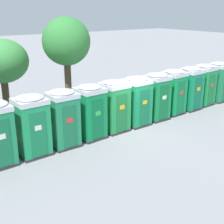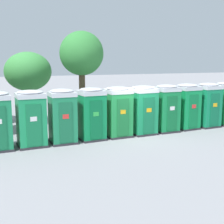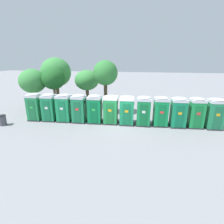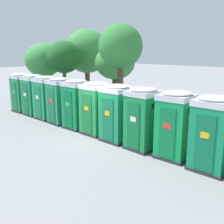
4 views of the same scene
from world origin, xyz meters
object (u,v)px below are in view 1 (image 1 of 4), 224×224
portapotty_7 (156,96)px  portapotty_11 (218,82)px  portapotty_5 (114,106)px  street_tree_0 (66,43)px  portapotty_3 (63,118)px  portapotty_9 (190,88)px  portapotty_8 (173,92)px  portapotty_2 (32,125)px  portapotty_6 (137,101)px  portapotty_4 (90,112)px  portapotty_10 (204,84)px  street_tree_1 (2,62)px

portapotty_7 → portapotty_11: same height
portapotty_5 → street_tree_0: street_tree_0 is taller
portapotty_3 → portapotty_9: 8.57m
portapotty_8 → portapotty_2: bearing=-177.2°
portapotty_6 → portapotty_8: 2.86m
portapotty_4 → portapotty_9: size_ratio=1.00×
portapotty_4 → portapotty_7: same height
portapotty_7 → portapotty_4: bearing=-178.1°
portapotty_2 → portapotty_5: bearing=2.7°
portapotty_3 → portapotty_8: 7.14m
portapotty_5 → street_tree_0: size_ratio=0.47×
portapotty_2 → portapotty_10: same height
portapotty_10 → street_tree_1: size_ratio=0.59×
portapotty_5 → portapotty_11: size_ratio=1.00×
portapotty_6 → street_tree_0: bearing=132.4°
portapotty_8 → portapotty_6: bearing=-175.8°
portapotty_8 → street_tree_0: size_ratio=0.47×
portapotty_9 → street_tree_1: street_tree_1 is taller
portapotty_4 → portapotty_5: (1.43, 0.08, -0.00)m
portapotty_2 → street_tree_1: size_ratio=0.59×
portapotty_2 → portapotty_3: size_ratio=1.00×
portapotty_3 → portapotty_6: size_ratio=1.00×
portapotty_9 → portapotty_10: size_ratio=1.00×
portapotty_4 → portapotty_6: same height
portapotty_2 → portapotty_3: 1.43m
portapotty_7 → portapotty_9: 2.86m
portapotty_4 → portapotty_7: bearing=1.9°
portapotty_5 → portapotty_6: 1.43m
portapotty_4 → street_tree_0: (0.39, 2.78, 2.84)m
portapotty_3 → portapotty_7: size_ratio=1.00×
portapotty_4 → portapotty_9: 7.14m
portapotty_10 → street_tree_1: bearing=157.3°
portapotty_8 → portapotty_10: size_ratio=1.00×
portapotty_10 → portapotty_6: bearing=-176.6°
portapotty_2 → portapotty_5: same height
portapotty_8 → portapotty_7: bearing=-174.2°
portapotty_6 → portapotty_11: bearing=2.6°
portapotty_7 → portapotty_8: bearing=5.8°
portapotty_6 → street_tree_1: street_tree_1 is taller
portapotty_9 → portapotty_4: bearing=-177.8°
portapotty_3 → portapotty_4: (1.43, 0.08, -0.00)m
portapotty_5 → portapotty_11: (8.56, 0.33, 0.00)m
portapotty_4 → street_tree_1: bearing=114.6°
street_tree_0 → portapotty_3: bearing=-122.4°
portapotty_2 → portapotty_4: bearing=2.5°
portapotty_2 → portapotty_6: bearing=2.1°
portapotty_11 → street_tree_1: (-12.26, 4.55, 1.84)m
portapotty_2 → portapotty_7: 7.14m
portapotty_2 → street_tree_0: size_ratio=0.47×
portapotty_4 → portapotty_11: bearing=2.3°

